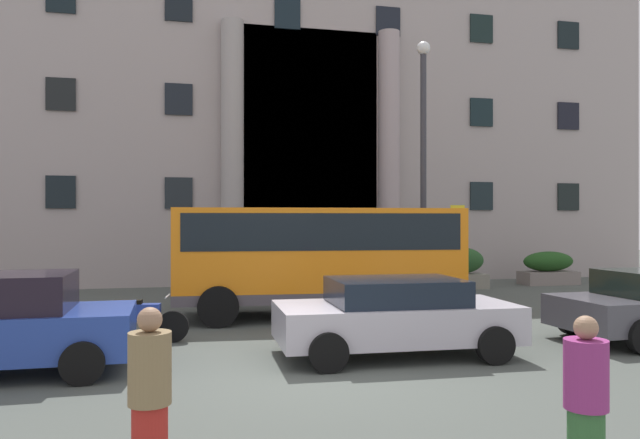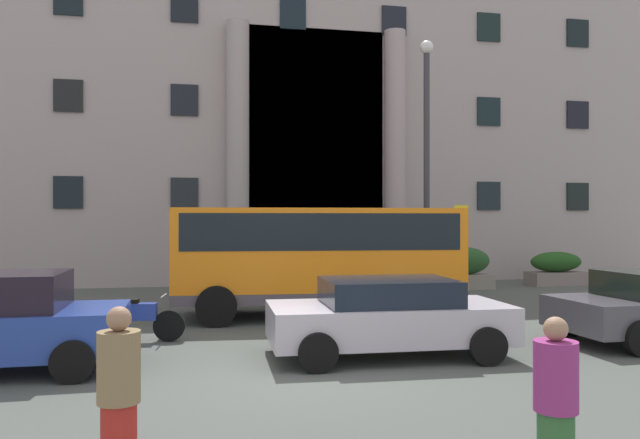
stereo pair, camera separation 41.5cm
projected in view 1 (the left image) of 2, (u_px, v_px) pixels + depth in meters
The scene contains 12 objects.
ground_plane at pixel (310, 381), 9.13m from camera, with size 80.00×64.00×0.12m, color #474D47.
office_building_facade at pixel (225, 101), 26.16m from camera, with size 33.59×9.65×14.85m.
orange_minibus at pixel (318, 252), 14.79m from camera, with size 6.87×2.99×2.61m.
bus_stop_sign at pixel (457, 241), 17.89m from camera, with size 0.44×0.08×2.76m.
hedge_planter_east at pixel (548, 269), 22.16m from camera, with size 2.04×0.91×1.19m.
hedge_planter_entrance_right at pixel (460, 269), 20.83m from camera, with size 1.81×0.81×1.41m.
hedge_planter_west at pixel (340, 268), 19.99m from camera, with size 1.42×0.85×1.60m.
parked_sedan_second at pixel (395, 315), 10.53m from camera, with size 4.11×2.15×1.32m.
scooter_by_planter at pixel (135, 319), 11.60m from camera, with size 1.91×0.55×0.89m.
pedestrian_man_red_shirt at pixel (150, 402), 5.14m from camera, with size 0.36×0.36×1.60m.
pedestrian_child_trailing at pixel (586, 407), 5.12m from camera, with size 0.36×0.36×1.53m.
lamppost_plaza_centre at pixel (423, 149), 18.10m from camera, with size 0.40×0.40×7.61m.
Camera 1 is at (-1.91, -8.93, 2.33)m, focal length 34.46 mm.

